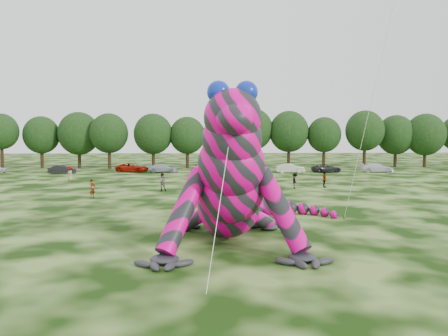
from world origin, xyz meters
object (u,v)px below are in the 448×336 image
tree_15 (425,140)px  tree_8 (187,143)px  tree_13 (365,139)px  tree_9 (218,143)px  inflatable_gecko (227,163)px  car_7 (377,168)px  tree_12 (324,142)px  tree_10 (253,138)px  spectator_5 (249,189)px  car_1 (62,169)px  tree_5 (79,140)px  car_5 (290,168)px  tree_7 (153,141)px  tree_3 (2,141)px  car_4 (226,168)px  spectator_3 (324,180)px  spectator_0 (92,189)px  tree_11 (289,139)px  spectator_4 (70,174)px  car_6 (327,168)px  spectator_2 (295,181)px  car_3 (163,168)px  tree_6 (109,141)px  spectator_1 (162,182)px  tree_14 (396,141)px  tree_4 (42,142)px  car_2 (132,168)px

tree_15 → tree_8: bearing=-178.9°
tree_13 → tree_9: bearing=179.5°
inflatable_gecko → car_7: size_ratio=3.41×
tree_8 → tree_12: size_ratio=1.00×
tree_10 → spectator_5: (-4.75, -37.79, -4.40)m
car_1 → car_7: bearing=-100.4°
tree_5 → car_5: bearing=-18.5°
tree_7 → tree_3: bearing=179.4°
car_4 → spectator_3: bearing=-145.4°
tree_9 → spectator_0: (-12.79, -35.98, -3.46)m
tree_9 → tree_11: size_ratio=0.86×
tree_8 → spectator_4: 25.06m
car_5 → car_7: bearing=-86.0°
tree_11 → spectator_0: tree_11 is taller
car_6 → spectator_2: bearing=146.0°
spectator_5 → tree_12: bearing=77.6°
spectator_4 → car_3: bearing=130.7°
inflatable_gecko → tree_15: size_ratio=1.75×
tree_6 → car_7: tree_6 is taller
car_1 → car_3: car_3 is taller
tree_6 → spectator_3: size_ratio=5.41×
tree_5 → tree_13: tree_13 is taller
tree_8 → tree_15: bearing=1.1°
tree_6 → car_5: 31.17m
inflatable_gecko → car_3: bearing=99.8°
tree_6 → spectator_3: 40.95m
spectator_0 → tree_6: bearing=33.1°
tree_10 → tree_3: bearing=-178.0°
inflatable_gecko → tree_3: size_ratio=1.78×
car_5 → spectator_4: 31.68m
spectator_2 → spectator_1: 14.26m
inflatable_gecko → spectator_0: bearing=126.7°
tree_13 → tree_12: bearing=175.1°
tree_9 → tree_14: (32.40, 1.38, 0.36)m
car_1 → spectator_0: spectator_0 is taller
tree_6 → spectator_2: 39.17m
tree_6 → spectator_2: bearing=-48.3°
tree_3 → car_6: (53.33, -9.49, -4.09)m
inflatable_gecko → tree_10: bearing=81.7°
tree_6 → spectator_1: tree_6 is taller
tree_9 → tree_10: (6.33, 1.23, 0.91)m
inflatable_gecko → car_1: 46.76m
tree_7 → tree_5: bearing=172.9°
tree_15 → car_5: (-26.75, -11.00, -4.11)m
tree_4 → car_2: size_ratio=1.78×
spectator_4 → car_4: bearing=112.0°
tree_6 → spectator_5: tree_6 is taller
tree_3 → car_1: 17.14m
tree_10 → car_6: size_ratio=2.32×
tree_10 → spectator_0: tree_10 is taller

